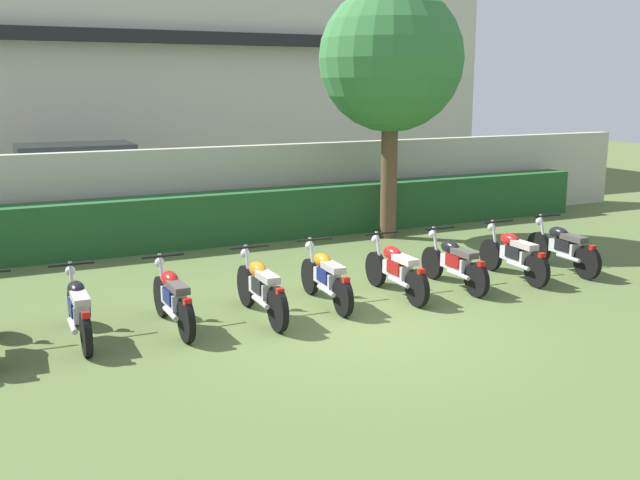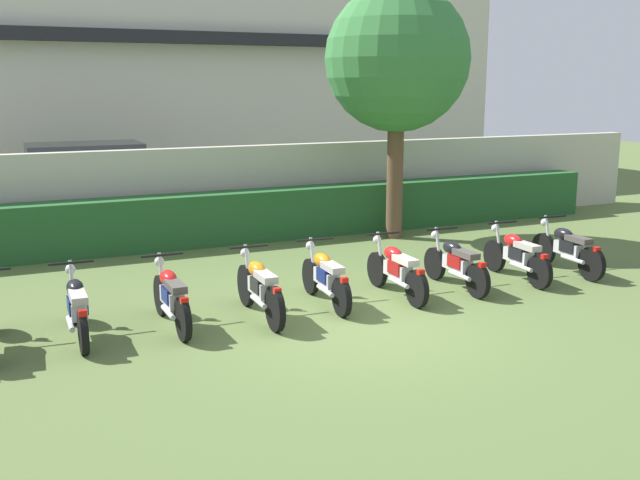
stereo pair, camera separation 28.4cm
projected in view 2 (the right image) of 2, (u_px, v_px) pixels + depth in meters
ground at (360, 326)px, 10.33m from camera, size 60.00×60.00×0.00m
building at (127, 51)px, 24.22m from camera, size 24.51×6.50×8.78m
compound_wall at (217, 192)px, 16.14m from camera, size 23.29×0.30×1.99m
hedge_row at (227, 218)px, 15.61m from camera, size 18.63×0.70×1.09m
parked_car at (93, 182)px, 18.34m from camera, size 4.52×2.11×1.89m
tree_near_inspector at (397, 60)px, 15.49m from camera, size 3.07×3.07×5.37m
motorcycle_in_row_1 at (77, 307)px, 9.75m from camera, size 0.60×1.88×0.94m
motorcycle_in_row_2 at (171, 296)px, 10.18m from camera, size 0.60×1.83×0.95m
motorcycle_in_row_3 at (260, 287)px, 10.60m from camera, size 0.60×1.94×0.97m
motorcycle_in_row_4 at (325, 277)px, 11.24m from camera, size 0.60×1.86×0.95m
motorcycle_in_row_5 at (396, 269)px, 11.68m from camera, size 0.60×1.88×0.95m
motorcycle_in_row_6 at (456, 263)px, 12.13m from camera, size 0.60×1.81×0.94m
motorcycle_in_row_7 at (517, 255)px, 12.67m from camera, size 0.60×1.84×0.94m
motorcycle_in_row_8 at (567, 248)px, 13.16m from camera, size 0.60×1.88×0.96m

